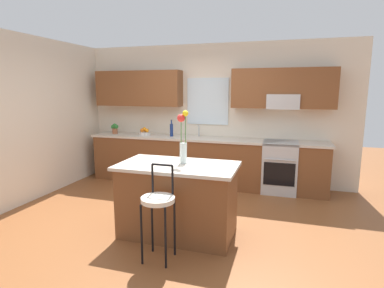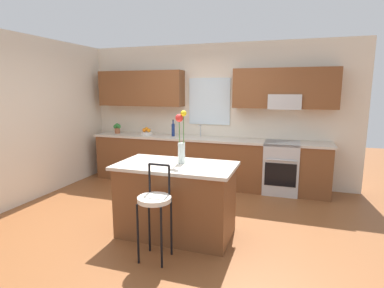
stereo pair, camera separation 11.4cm
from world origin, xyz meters
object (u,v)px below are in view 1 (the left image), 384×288
at_px(oven_range, 280,167).
at_px(fruit_bowl_oranges, 145,132).
at_px(kitchen_island, 178,199).
at_px(potted_plant_small, 115,128).
at_px(bar_stool_near, 158,204).
at_px(bottle_olive_oil, 171,130).
at_px(flower_vase, 183,139).

height_order(oven_range, fruit_bowl_oranges, fruit_bowl_oranges).
xyz_separation_m(kitchen_island, potted_plant_small, (-2.15, 2.14, 0.57)).
bearing_deg(bar_stool_near, fruit_bowl_oranges, 117.99).
xyz_separation_m(fruit_bowl_oranges, bottle_olive_oil, (0.58, -0.00, 0.08)).
bearing_deg(oven_range, fruit_bowl_oranges, 179.39).
relative_size(kitchen_island, potted_plant_small, 6.86).
xyz_separation_m(oven_range, kitchen_island, (-1.19, -2.12, 0.00)).
distance_m(fruit_bowl_oranges, bottle_olive_oil, 0.59).
relative_size(flower_vase, bottle_olive_oil, 2.02).
bearing_deg(kitchen_island, potted_plant_small, 135.14).
bearing_deg(flower_vase, fruit_bowl_oranges, 126.21).
bearing_deg(flower_vase, bottle_olive_oil, 114.31).
distance_m(oven_range, potted_plant_small, 3.39).
distance_m(bar_stool_near, fruit_bowl_oranges, 3.15).
height_order(bar_stool_near, flower_vase, flower_vase).
distance_m(flower_vase, fruit_bowl_oranges, 2.58).
bearing_deg(potted_plant_small, kitchen_island, -44.86).
distance_m(bar_stool_near, bottle_olive_oil, 2.93).
bearing_deg(oven_range, bottle_olive_oil, 179.32).
xyz_separation_m(bar_stool_near, fruit_bowl_oranges, (-1.47, 2.77, 0.34)).
bearing_deg(potted_plant_small, fruit_bowl_oranges, 0.26).
relative_size(bar_stool_near, fruit_bowl_oranges, 4.34).
distance_m(bar_stool_near, potted_plant_small, 3.53).
bearing_deg(kitchen_island, oven_range, 60.63).
height_order(bar_stool_near, potted_plant_small, potted_plant_small).
xyz_separation_m(flower_vase, potted_plant_small, (-2.20, 2.07, -0.19)).
bearing_deg(kitchen_island, fruit_bowl_oranges, 124.44).
height_order(flower_vase, fruit_bowl_oranges, flower_vase).
xyz_separation_m(flower_vase, fruit_bowl_oranges, (-1.52, 2.07, -0.25)).
relative_size(flower_vase, potted_plant_small, 3.09).
bearing_deg(fruit_bowl_oranges, oven_range, -0.61).
height_order(flower_vase, bottle_olive_oil, flower_vase).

